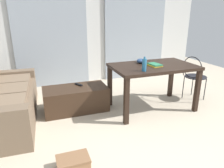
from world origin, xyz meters
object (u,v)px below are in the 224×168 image
(tv_remote_primary, at_px, (79,85))
(shoebox, at_px, (73,163))
(bowl, at_px, (141,61))
(book_stack, at_px, (155,65))
(coffee_table, at_px, (76,99))
(couch, at_px, (4,103))
(craft_table, at_px, (153,71))
(bottle_near, at_px, (144,65))
(wire_chair, at_px, (194,73))

(tv_remote_primary, relative_size, shoebox, 0.48)
(bowl, xyz_separation_m, book_stack, (0.11, -0.26, -0.02))
(coffee_table, height_order, tv_remote_primary, tv_remote_primary)
(couch, xyz_separation_m, craft_table, (2.38, -0.38, 0.38))
(couch, distance_m, shoebox, 1.68)
(bottle_near, xyz_separation_m, bowl, (0.21, 0.49, -0.06))
(tv_remote_primary, distance_m, shoebox, 1.64)
(craft_table, bearing_deg, shoebox, -145.49)
(coffee_table, bearing_deg, shoebox, -101.85)
(bowl, relative_size, book_stack, 0.63)
(couch, bearing_deg, wire_chair, -5.42)
(couch, relative_size, shoebox, 5.74)
(wire_chair, relative_size, tv_remote_primary, 5.18)
(book_stack, distance_m, tv_remote_primary, 1.34)
(wire_chair, bearing_deg, tv_remote_primary, 169.01)
(book_stack, relative_size, tv_remote_primary, 1.50)
(couch, distance_m, bottle_near, 2.23)
(craft_table, height_order, bowl, bowl)
(coffee_table, relative_size, shoebox, 3.05)
(bowl, relative_size, shoebox, 0.45)
(bowl, relative_size, tv_remote_primary, 0.95)
(wire_chair, relative_size, book_stack, 3.45)
(coffee_table, distance_m, shoebox, 1.49)
(shoebox, bearing_deg, craft_table, 34.51)
(couch, bearing_deg, coffee_table, -0.12)
(tv_remote_primary, xyz_separation_m, shoebox, (-0.39, -1.56, -0.35))
(couch, relative_size, coffee_table, 1.88)
(craft_table, relative_size, tv_remote_primary, 8.39)
(coffee_table, bearing_deg, couch, 179.88)
(coffee_table, relative_size, wire_chair, 1.24)
(book_stack, height_order, tv_remote_primary, book_stack)
(couch, bearing_deg, bowl, -4.20)
(couch, relative_size, tv_remote_primary, 12.05)
(tv_remote_primary, bearing_deg, book_stack, -52.57)
(shoebox, bearing_deg, bottle_near, 32.71)
(wire_chair, bearing_deg, book_stack, -172.90)
(wire_chair, xyz_separation_m, shoebox, (-2.50, -1.15, -0.46))
(craft_table, height_order, wire_chair, wire_chair)
(couch, bearing_deg, shoebox, -61.31)
(bowl, bearing_deg, tv_remote_primary, 166.16)
(coffee_table, xyz_separation_m, book_stack, (1.26, -0.43, 0.59))
(couch, relative_size, craft_table, 1.44)
(tv_remote_primary, bearing_deg, bowl, -42.33)
(coffee_table, xyz_separation_m, shoebox, (-0.31, -1.46, -0.13))
(coffee_table, relative_size, bowl, 6.76)
(couch, relative_size, bowl, 12.69)
(bottle_near, distance_m, tv_remote_primary, 1.23)
(wire_chair, bearing_deg, bottle_near, -164.53)
(craft_table, distance_m, shoebox, 2.01)
(couch, height_order, shoebox, couch)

